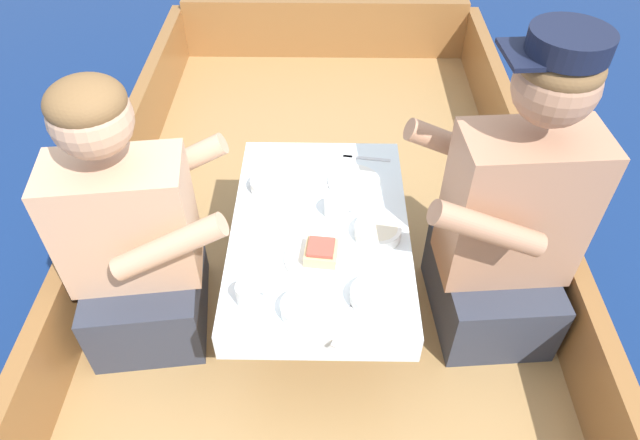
{
  "coord_description": "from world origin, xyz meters",
  "views": [
    {
      "loc": [
        0.02,
        -1.25,
        1.95
      ],
      "look_at": [
        0.0,
        0.03,
        0.7
      ],
      "focal_mm": 32.0,
      "sensor_mm": 36.0,
      "label": 1
    }
  ],
  "objects_px": {
    "sandwich": "(321,252)",
    "coffee_cup_port": "(337,207)",
    "person_starboard": "(508,223)",
    "coffee_cup_starboard": "(248,294)",
    "person_port": "(134,240)"
  },
  "relations": [
    {
      "from": "person_starboard",
      "to": "coffee_cup_starboard",
      "type": "xyz_separation_m",
      "value": [
        -0.77,
        -0.28,
        -0.01
      ]
    },
    {
      "from": "person_port",
      "to": "person_starboard",
      "type": "distance_m",
      "value": 1.16
    },
    {
      "from": "person_starboard",
      "to": "coffee_cup_starboard",
      "type": "bearing_deg",
      "value": 15.39
    },
    {
      "from": "person_starboard",
      "to": "person_port",
      "type": "bearing_deg",
      "value": -2.64
    },
    {
      "from": "person_port",
      "to": "sandwich",
      "type": "relative_size",
      "value": 9.23
    },
    {
      "from": "person_starboard",
      "to": "coffee_cup_starboard",
      "type": "relative_size",
      "value": 11.62
    },
    {
      "from": "coffee_cup_starboard",
      "to": "sandwich",
      "type": "bearing_deg",
      "value": 39.17
    },
    {
      "from": "sandwich",
      "to": "coffee_cup_port",
      "type": "xyz_separation_m",
      "value": [
        0.05,
        0.2,
        -0.0
      ]
    },
    {
      "from": "person_port",
      "to": "coffee_cup_port",
      "type": "height_order",
      "value": "person_port"
    },
    {
      "from": "sandwich",
      "to": "coffee_cup_starboard",
      "type": "xyz_separation_m",
      "value": [
        -0.2,
        -0.16,
        0.0
      ]
    },
    {
      "from": "person_starboard",
      "to": "coffee_cup_port",
      "type": "distance_m",
      "value": 0.53
    },
    {
      "from": "person_port",
      "to": "sandwich",
      "type": "bearing_deg",
      "value": -15.26
    },
    {
      "from": "sandwich",
      "to": "coffee_cup_port",
      "type": "bearing_deg",
      "value": 76.14
    },
    {
      "from": "person_starboard",
      "to": "sandwich",
      "type": "bearing_deg",
      "value": 7.17
    },
    {
      "from": "coffee_cup_port",
      "to": "coffee_cup_starboard",
      "type": "bearing_deg",
      "value": -124.57
    }
  ]
}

